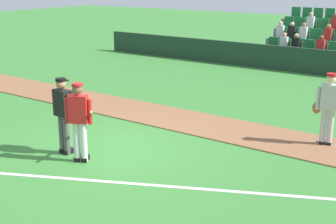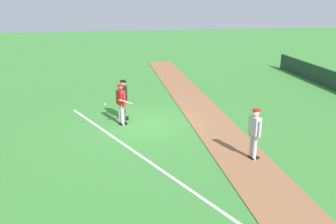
% 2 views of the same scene
% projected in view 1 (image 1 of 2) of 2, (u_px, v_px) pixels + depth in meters
% --- Properties ---
extents(ground_plane, '(80.00, 80.00, 0.00)m').
position_uv_depth(ground_plane, '(112.00, 150.00, 10.89)').
color(ground_plane, '#387A33').
extents(infield_dirt_path, '(28.00, 1.84, 0.03)m').
position_uv_depth(infield_dirt_path, '(180.00, 120.00, 13.12)').
color(infield_dirt_path, brown).
rests_on(infield_dirt_path, ground).
extents(foul_line_chalk, '(10.90, 5.20, 0.01)m').
position_uv_depth(foul_line_chalk, '(213.00, 190.00, 8.83)').
color(foul_line_chalk, white).
rests_on(foul_line_chalk, ground).
extents(dugout_fence, '(20.00, 0.16, 1.04)m').
position_uv_depth(dugout_fence, '(293.00, 59.00, 19.65)').
color(dugout_fence, '#1E3828').
rests_on(dugout_fence, ground).
extents(stadium_bleachers, '(3.90, 3.80, 2.45)m').
position_uv_depth(stadium_bleachers, '(312.00, 47.00, 21.37)').
color(stadium_bleachers, slate).
rests_on(stadium_bleachers, ground).
extents(batter_red_jersey, '(0.74, 0.70, 1.76)m').
position_uv_depth(batter_red_jersey, '(79.00, 119.00, 9.93)').
color(batter_red_jersey, silver).
rests_on(batter_red_jersey, ground).
extents(umpire_home_plate, '(0.59, 0.33, 1.76)m').
position_uv_depth(umpire_home_plate, '(63.00, 111.00, 10.41)').
color(umpire_home_plate, '#4C4C4C').
rests_on(umpire_home_plate, ground).
extents(runner_grey_jersey, '(0.67, 0.38, 1.76)m').
position_uv_depth(runner_grey_jersey, '(328.00, 107.00, 10.91)').
color(runner_grey_jersey, '#B2B2B2').
rests_on(runner_grey_jersey, ground).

